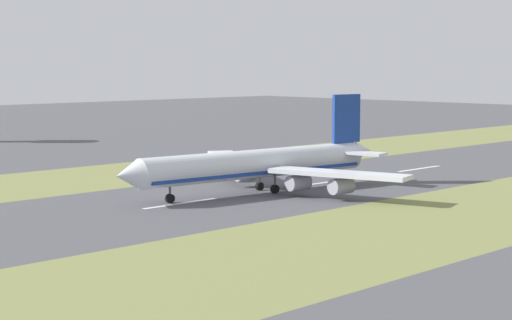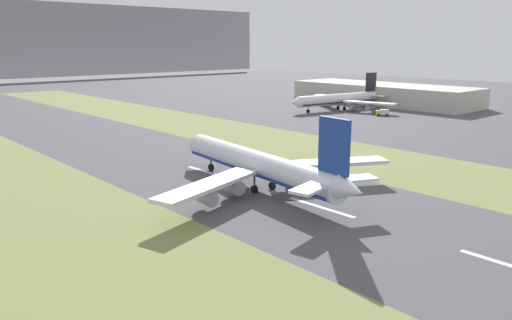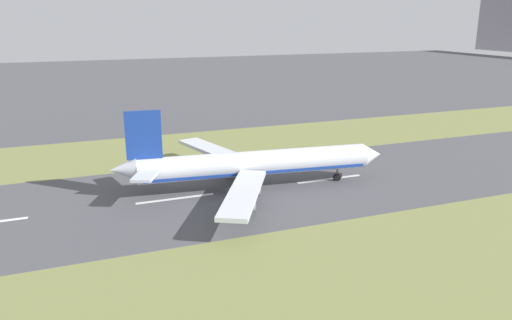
% 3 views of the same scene
% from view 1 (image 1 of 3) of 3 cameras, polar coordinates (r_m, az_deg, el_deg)
% --- Properties ---
extents(ground_plane, '(800.00, 800.00, 0.00)m').
position_cam_1_polar(ground_plane, '(183.34, 0.88, -2.05)').
color(ground_plane, '#4C4C51').
extents(grass_median_west, '(40.00, 600.00, 0.01)m').
position_cam_1_polar(grass_median_west, '(155.46, 12.79, -3.73)').
color(grass_median_west, olive).
rests_on(grass_median_west, ground).
extents(grass_median_east, '(40.00, 600.00, 0.01)m').
position_cam_1_polar(grass_median_east, '(217.05, -7.60, -0.79)').
color(grass_median_east, olive).
rests_on(grass_median_east, ground).
extents(centreline_dash_near, '(1.20, 18.00, 0.01)m').
position_cam_1_polar(centreline_dash_near, '(225.87, 10.83, -0.57)').
color(centreline_dash_near, silver).
rests_on(centreline_dash_near, ground).
extents(centreline_dash_mid, '(1.20, 18.00, 0.01)m').
position_cam_1_polar(centreline_dash_mid, '(194.56, 4.09, -1.58)').
color(centreline_dash_mid, silver).
rests_on(centreline_dash_mid, ground).
extents(centreline_dash_far, '(1.20, 18.00, 0.01)m').
position_cam_1_polar(centreline_dash_far, '(167.01, -5.05, -2.90)').
color(centreline_dash_far, silver).
rests_on(centreline_dash_far, ground).
extents(airplane_main_jet, '(63.71, 67.19, 20.20)m').
position_cam_1_polar(airplane_main_jet, '(180.18, 0.48, -0.27)').
color(airplane_main_jet, silver).
rests_on(airplane_main_jet, ground).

